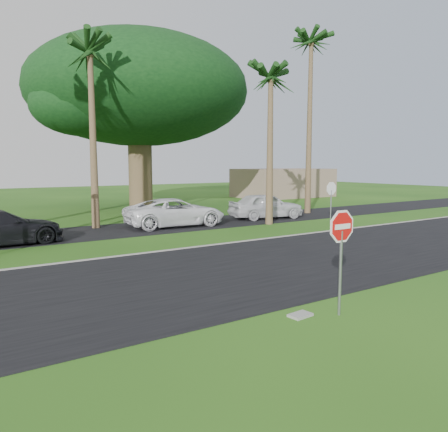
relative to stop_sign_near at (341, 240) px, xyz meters
name	(u,v)px	position (x,y,z in m)	size (l,w,h in m)	color
ground	(246,288)	(-0.50, 3.00, -1.77)	(120.00, 120.00, 0.00)	#214E13
road	(210,273)	(-0.50, 5.00, -1.76)	(120.00, 8.00, 0.02)	black
parking_strip	(105,231)	(-0.50, 15.50, -1.76)	(120.00, 5.00, 0.02)	black
curb	(157,252)	(-0.50, 9.05, -1.74)	(120.00, 0.12, 0.06)	gray
stop_sign_near	(341,240)	(0.00, 0.00, 0.00)	(1.05, 0.07, 2.62)	gray
stop_sign_far	(331,194)	(11.50, 11.00, 0.00)	(1.05, 0.07, 2.62)	gray
palm_center	(90,56)	(-0.50, 17.00, 7.39)	(5.00, 5.00, 10.50)	brown
palm_right_near	(271,81)	(8.50, 13.00, 6.42)	(5.00, 5.00, 9.50)	brown
palm_right_far	(311,46)	(14.50, 16.00, 9.81)	(5.00, 5.00, 13.00)	brown
canopy_tree	(139,92)	(5.50, 25.00, 7.17)	(16.50, 16.50, 13.12)	brown
building_far	(283,183)	(23.50, 29.00, -0.27)	(10.00, 6.00, 3.00)	gray
car_minivan	(175,213)	(3.46, 15.16, -0.99)	(2.62, 5.68, 1.58)	white
car_pickup	(266,206)	(9.94, 15.10, -0.95)	(1.95, 4.84, 1.65)	silver
utility_slab	(300,315)	(-0.82, 0.43, -1.74)	(0.55, 0.35, 0.06)	gray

